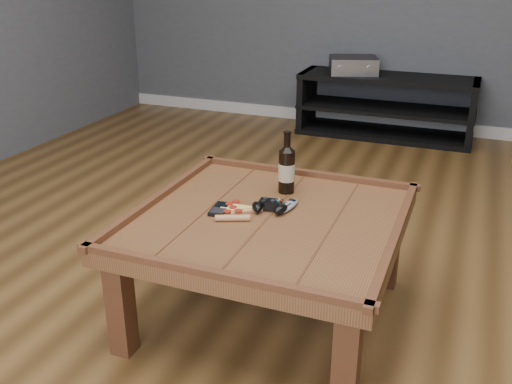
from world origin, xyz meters
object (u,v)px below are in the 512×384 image
(media_console, at_px, (385,107))
(game_controller, at_px, (270,206))
(coffee_table, at_px, (269,230))
(remote_control, at_px, (287,206))
(beer_bottle, at_px, (287,168))
(smartphone, at_px, (221,209))
(av_receiver, at_px, (353,65))
(pizza_slice, at_px, (233,211))

(media_console, xyz_separation_m, game_controller, (-0.01, -2.70, 0.22))
(coffee_table, bearing_deg, remote_control, 65.14)
(beer_bottle, distance_m, game_controller, 0.23)
(beer_bottle, bearing_deg, smartphone, -122.08)
(beer_bottle, xyz_separation_m, av_receiver, (-0.27, 2.48, 0.01))
(beer_bottle, xyz_separation_m, game_controller, (0.00, -0.21, -0.09))
(coffee_table, distance_m, smartphone, 0.21)
(game_controller, distance_m, remote_control, 0.07)
(smartphone, bearing_deg, beer_bottle, 52.17)
(beer_bottle, bearing_deg, remote_control, -70.68)
(smartphone, xyz_separation_m, remote_control, (0.24, 0.11, 0.00))
(beer_bottle, relative_size, pizza_slice, 0.97)
(coffee_table, distance_m, pizza_slice, 0.16)
(game_controller, xyz_separation_m, av_receiver, (-0.27, 2.70, 0.09))
(remote_control, bearing_deg, coffee_table, -105.21)
(coffee_table, bearing_deg, smartphone, -173.98)
(pizza_slice, bearing_deg, beer_bottle, 42.69)
(game_controller, bearing_deg, media_console, 82.19)
(media_console, relative_size, remote_control, 8.04)
(coffee_table, bearing_deg, media_console, 90.00)
(smartphone, height_order, av_receiver, av_receiver)
(game_controller, xyz_separation_m, pizza_slice, (-0.13, -0.07, -0.01))
(coffee_table, relative_size, smartphone, 8.07)
(remote_control, bearing_deg, beer_bottle, 118.96)
(smartphone, distance_m, av_receiver, 2.77)
(smartphone, height_order, remote_control, remote_control)
(coffee_table, height_order, smartphone, coffee_table)
(remote_control, bearing_deg, pizza_slice, -140.46)
(beer_bottle, xyz_separation_m, smartphone, (-0.18, -0.28, -0.10))
(media_console, bearing_deg, smartphone, -94.04)
(beer_bottle, relative_size, game_controller, 1.67)
(coffee_table, relative_size, media_console, 0.74)
(coffee_table, height_order, game_controller, game_controller)
(pizza_slice, bearing_deg, av_receiver, 70.06)
(beer_bottle, distance_m, pizza_slice, 0.32)
(pizza_slice, relative_size, av_receiver, 0.61)
(coffee_table, bearing_deg, game_controller, 106.62)
(pizza_slice, relative_size, remote_control, 1.59)
(coffee_table, xyz_separation_m, pizza_slice, (-0.14, -0.02, 0.07))
(beer_bottle, distance_m, remote_control, 0.21)
(smartphone, bearing_deg, coffee_table, 0.27)
(coffee_table, xyz_separation_m, game_controller, (-0.01, 0.05, 0.08))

